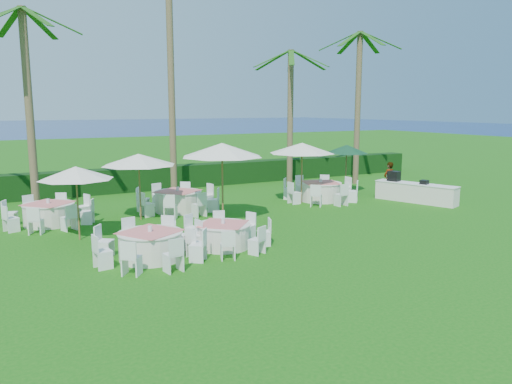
# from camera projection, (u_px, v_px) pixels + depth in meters

# --- Properties ---
(ground) EXTENTS (120.00, 120.00, 0.00)m
(ground) POSITION_uv_depth(u_px,v_px,m) (265.00, 244.00, 15.63)
(ground) COLOR #125B0F
(ground) RESTS_ON ground
(hedge) EXTENTS (34.00, 1.00, 1.20)m
(hedge) POSITION_uv_depth(u_px,v_px,m) (152.00, 178.00, 25.95)
(hedge) COLOR black
(hedge) RESTS_ON ground
(ocean) EXTENTS (260.00, 260.00, 0.00)m
(ocean) POSITION_uv_depth(u_px,v_px,m) (27.00, 128.00, 104.20)
(ocean) COLOR #081C54
(ocean) RESTS_ON ground
(banquet_table_a) EXTENTS (3.20, 3.20, 0.96)m
(banquet_table_a) POSITION_uv_depth(u_px,v_px,m) (151.00, 245.00, 14.03)
(banquet_table_a) COLOR silver
(banquet_table_a) RESTS_ON ground
(banquet_table_b) EXTENTS (2.89, 2.89, 0.90)m
(banquet_table_b) POSITION_uv_depth(u_px,v_px,m) (223.00, 235.00, 15.23)
(banquet_table_b) COLOR silver
(banquet_table_b) RESTS_ON ground
(banquet_table_d) EXTENTS (3.10, 3.10, 0.96)m
(banquet_table_d) POSITION_uv_depth(u_px,v_px,m) (49.00, 213.00, 18.17)
(banquet_table_d) COLOR silver
(banquet_table_d) RESTS_ON ground
(banquet_table_e) EXTENTS (3.38, 3.38, 1.02)m
(banquet_table_e) POSITION_uv_depth(u_px,v_px,m) (178.00, 201.00, 20.52)
(banquet_table_e) COLOR silver
(banquet_table_e) RESTS_ON ground
(banquet_table_f) EXTENTS (3.39, 3.39, 1.02)m
(banquet_table_f) POSITION_uv_depth(u_px,v_px,m) (320.00, 191.00, 22.89)
(banquet_table_f) COLOR silver
(banquet_table_f) RESTS_ON ground
(umbrella_a) EXTENTS (2.35, 2.35, 2.39)m
(umbrella_a) POSITION_uv_depth(u_px,v_px,m) (76.00, 173.00, 15.78)
(umbrella_a) COLOR brown
(umbrella_a) RESTS_ON ground
(umbrella_b) EXTENTS (3.06, 3.06, 2.95)m
(umbrella_b) POSITION_uv_depth(u_px,v_px,m) (222.00, 150.00, 18.33)
(umbrella_b) COLOR brown
(umbrella_b) RESTS_ON ground
(umbrella_c) EXTENTS (2.78, 2.78, 2.52)m
(umbrella_c) POSITION_uv_depth(u_px,v_px,m) (139.00, 160.00, 18.66)
(umbrella_c) COLOR brown
(umbrella_c) RESTS_ON ground
(umbrella_d) EXTENTS (2.92, 2.92, 2.70)m
(umbrella_d) POSITION_uv_depth(u_px,v_px,m) (302.00, 148.00, 21.98)
(umbrella_d) COLOR brown
(umbrella_d) RESTS_ON ground
(umbrella_green) EXTENTS (2.14, 2.14, 2.41)m
(umbrella_green) POSITION_uv_depth(u_px,v_px,m) (347.00, 149.00, 24.65)
(umbrella_green) COLOR brown
(umbrella_green) RESTS_ON ground
(buffet_table) EXTENTS (1.99, 3.75, 1.32)m
(buffet_table) POSITION_uv_depth(u_px,v_px,m) (415.00, 192.00, 22.54)
(buffet_table) COLOR silver
(buffet_table) RESTS_ON ground
(staff_person) EXTENTS (0.65, 0.47, 1.67)m
(staff_person) POSITION_uv_depth(u_px,v_px,m) (389.00, 179.00, 23.89)
(staff_person) COLOR gray
(staff_person) RESTS_ON ground
(palm_b) EXTENTS (4.39, 4.21, 8.13)m
(palm_b) POSITION_uv_depth(u_px,v_px,m) (29.00, 100.00, 19.91)
(palm_b) COLOR brown
(palm_b) RESTS_ON ground
(palm_c) EXTENTS (4.39, 4.21, 11.98)m
(palm_c) POSITION_uv_depth(u_px,v_px,m) (171.00, 59.00, 23.44)
(palm_c) COLOR brown
(palm_c) RESTS_ON ground
(palm_d) EXTENTS (4.40, 3.98, 7.27)m
(palm_d) POSITION_uv_depth(u_px,v_px,m) (290.00, 111.00, 26.96)
(palm_d) COLOR brown
(palm_d) RESTS_ON ground
(palm_e) EXTENTS (4.16, 4.40, 8.29)m
(palm_e) POSITION_uv_depth(u_px,v_px,m) (358.00, 101.00, 27.34)
(palm_e) COLOR brown
(palm_e) RESTS_ON ground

